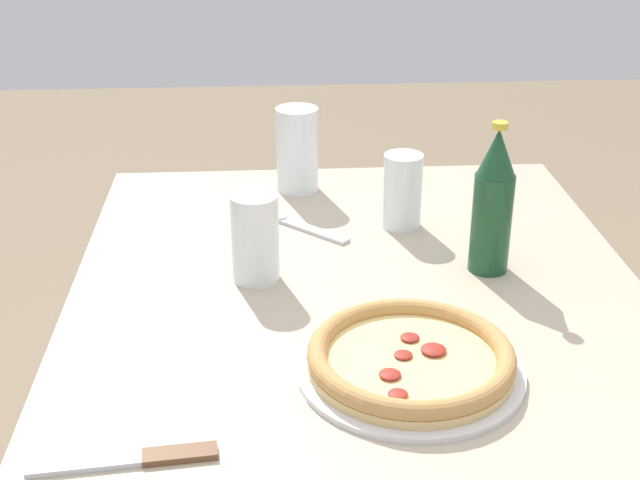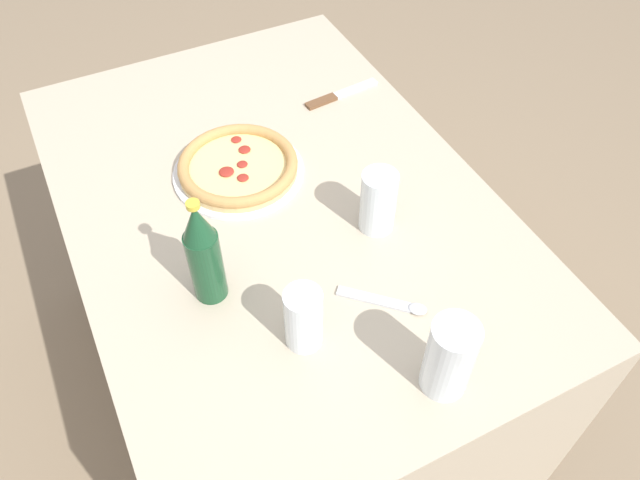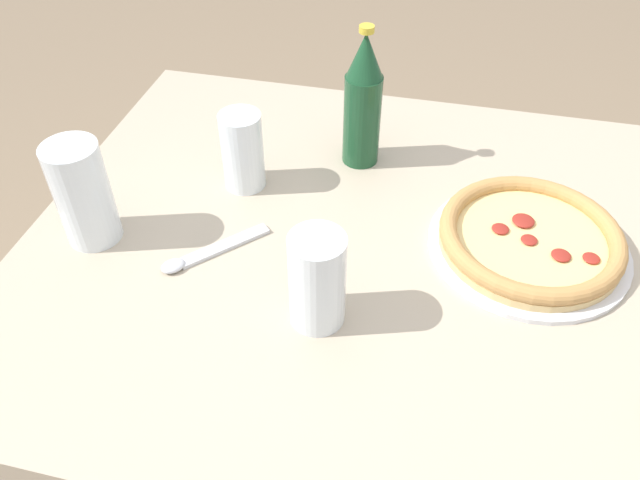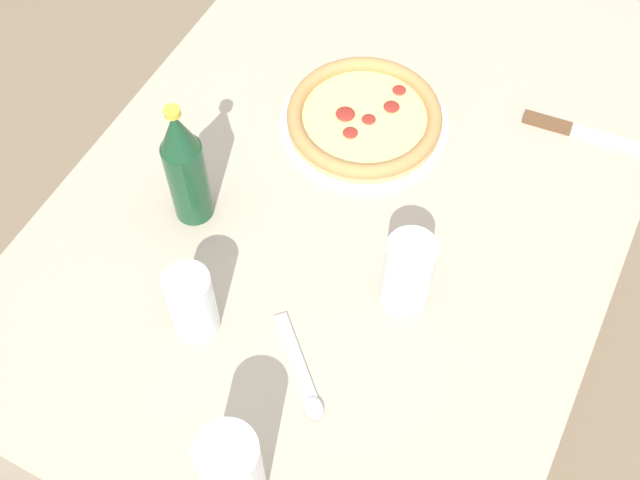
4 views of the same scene
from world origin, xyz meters
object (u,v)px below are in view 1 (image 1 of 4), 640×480
(glass_iced_tea, at_px, (255,243))
(beer_bottle, at_px, (493,202))
(pizza_margherita, at_px, (411,360))
(knife, at_px, (132,459))
(spoon, at_px, (299,225))
(glass_water, at_px, (297,154))
(glass_orange_juice, at_px, (402,194))

(glass_iced_tea, height_order, beer_bottle, beer_bottle)
(pizza_margherita, distance_m, beer_bottle, 0.33)
(glass_iced_tea, xyz_separation_m, knife, (0.42, -0.13, -0.06))
(spoon, bearing_deg, glass_water, 178.56)
(glass_iced_tea, bearing_deg, pizza_margherita, 35.75)
(beer_bottle, distance_m, knife, 0.66)
(glass_orange_juice, height_order, spoon, glass_orange_juice)
(spoon, bearing_deg, knife, -18.95)
(glass_orange_juice, distance_m, spoon, 0.18)
(glass_water, bearing_deg, glass_orange_juice, 43.70)
(glass_iced_tea, bearing_deg, beer_bottle, 91.51)
(glass_water, height_order, beer_bottle, beer_bottle)
(glass_water, distance_m, beer_bottle, 0.45)
(pizza_margherita, height_order, glass_orange_juice, glass_orange_juice)
(glass_water, bearing_deg, knife, -15.24)
(pizza_margherita, relative_size, beer_bottle, 1.21)
(glass_iced_tea, xyz_separation_m, glass_orange_juice, (-0.18, 0.25, -0.00))
(pizza_margherita, distance_m, spoon, 0.47)
(beer_bottle, xyz_separation_m, knife, (0.43, -0.49, -0.11))
(glass_iced_tea, bearing_deg, spoon, 158.24)
(spoon, bearing_deg, beer_bottle, 58.48)
(pizza_margherita, bearing_deg, glass_water, -169.53)
(knife, bearing_deg, glass_iced_tea, 162.31)
(pizza_margherita, height_order, knife, pizza_margherita)
(beer_bottle, relative_size, knife, 1.15)
(pizza_margherita, height_order, spoon, pizza_margherita)
(glass_iced_tea, height_order, knife, glass_iced_tea)
(knife, bearing_deg, glass_water, 164.76)
(glass_orange_juice, relative_size, knife, 0.63)
(glass_iced_tea, distance_m, glass_orange_juice, 0.30)
(glass_water, relative_size, glass_orange_juice, 1.23)
(pizza_margherita, xyz_separation_m, glass_water, (-0.62, -0.12, 0.05))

